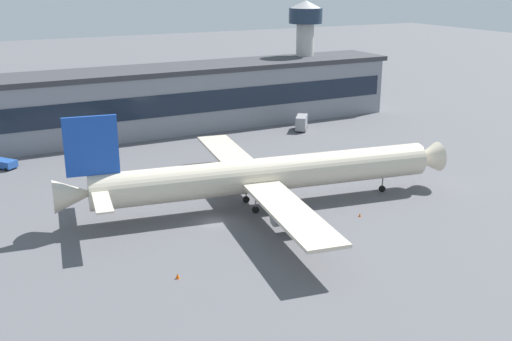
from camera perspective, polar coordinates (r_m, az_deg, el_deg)
The scene contains 9 objects.
ground_plane at distance 96.00m, azimuth -4.01°, elevation -4.79°, with size 600.00×600.00×0.00m, color #56565B.
terminal_building at distance 148.19m, azimuth -13.34°, elevation 6.02°, with size 148.74×16.24×15.41m.
airliner at distance 100.22m, azimuth 0.55°, elevation -0.43°, with size 66.12×57.03×17.20m.
control_tower at distance 170.80m, azimuth 4.56°, elevation 11.72°, with size 9.01×9.01×30.03m.
pushback_tractor at distance 131.23m, azimuth -22.36°, elevation 0.62°, with size 4.99×5.39×1.75m.
stair_truck at distance 151.62m, azimuth 4.24°, elevation 4.48°, with size 5.54×6.23×3.55m.
baggage_tug at distance 130.59m, azimuth -13.97°, elevation 1.39°, with size 3.97×3.95×1.85m.
traffic_cone_0 at distance 99.11m, azimuth 9.62°, elevation -4.09°, with size 0.45×0.45×0.56m, color #F2590C.
traffic_cone_1 at distance 79.44m, azimuth -7.28°, elevation -9.68°, with size 0.56×0.56×0.70m, color #F2590C.
Camera 1 is at (-34.63, -81.60, 36.85)m, focal length 43.11 mm.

